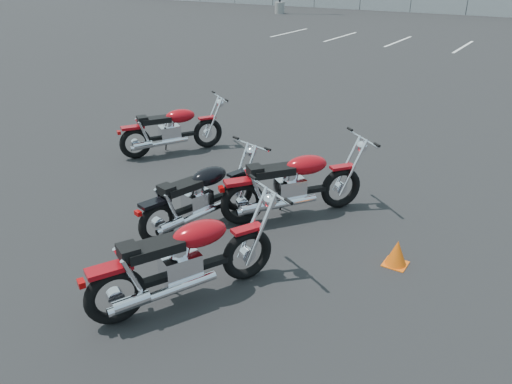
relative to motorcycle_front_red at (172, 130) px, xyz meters
The scene contains 7 objects.
ground 3.91m from the motorcycle_front_red, 39.55° to the right, with size 120.00×120.00×0.00m, color black.
motorcycle_front_red is the anchor object (origin of this frame).
motorcycle_second_black 3.19m from the motorcycle_front_red, 41.51° to the right, with size 0.97×2.14×1.05m.
motorcycle_third_red 3.55m from the motorcycle_front_red, 18.27° to the right, with size 1.82×2.13×1.16m.
motorcycle_rear_red 4.92m from the motorcycle_front_red, 47.12° to the right, with size 1.49×2.28×1.16m.
training_cone_near 5.40m from the motorcycle_front_red, 17.19° to the right, with size 0.29×0.29×0.35m.
parking_line_stripes 17.54m from the motorcycle_front_red, 88.39° to the left, with size 15.12×4.00×0.01m.
Camera 1 is at (3.57, -4.68, 3.57)m, focal length 35.00 mm.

